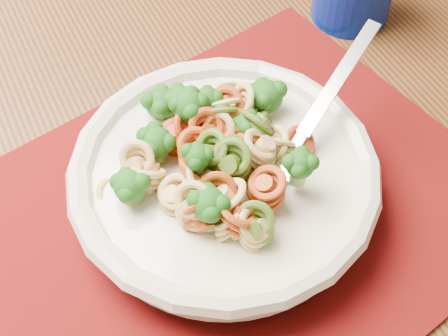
{
  "coord_description": "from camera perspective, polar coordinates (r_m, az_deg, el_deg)",
  "views": [
    {
      "loc": [
        0.65,
        -0.87,
        1.18
      ],
      "look_at": [
        0.66,
        -0.59,
        0.8
      ],
      "focal_mm": 50.0,
      "sensor_mm": 36.0,
      "label": 1
    }
  ],
  "objects": [
    {
      "name": "dining_table",
      "position": [
        0.64,
        -0.95,
        -3.19
      ],
      "size": [
        1.5,
        1.28,
        0.76
      ],
      "rotation": [
        0.0,
        0.0,
        0.43
      ],
      "color": "brown",
      "rests_on": "ground"
    },
    {
      "name": "placemat",
      "position": [
        0.49,
        0.15,
        -4.49
      ],
      "size": [
        0.53,
        0.51,
        0.0
      ],
      "primitive_type": "cube",
      "rotation": [
        0.0,
        0.0,
        0.62
      ],
      "color": "#54030C",
      "rests_on": "dining_table"
    },
    {
      "name": "pasta_bowl",
      "position": [
        0.48,
        -0.0,
        -0.83
      ],
      "size": [
        0.24,
        0.24,
        0.05
      ],
      "color": "silver",
      "rests_on": "placemat"
    },
    {
      "name": "pasta_broccoli_heap",
      "position": [
        0.47,
        0.0,
        0.44
      ],
      "size": [
        0.2,
        0.2,
        0.06
      ],
      "primitive_type": null,
      "color": "#DFB96E",
      "rests_on": "pasta_bowl"
    },
    {
      "name": "fork",
      "position": [
        0.47,
        5.65,
        0.65
      ],
      "size": [
        0.13,
        0.16,
        0.08
      ],
      "primitive_type": null,
      "rotation": [
        0.0,
        -0.35,
        0.92
      ],
      "color": "silver",
      "rests_on": "pasta_bowl"
    }
  ]
}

